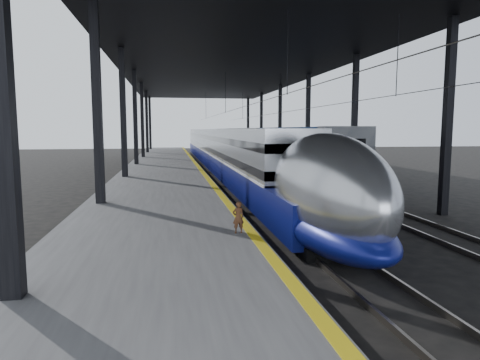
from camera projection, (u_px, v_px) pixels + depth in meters
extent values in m
plane|color=black|center=(267.00, 255.00, 13.60)|extent=(160.00, 160.00, 0.00)
cube|color=#4C4C4F|center=(163.00, 175.00, 32.56)|extent=(6.00, 80.00, 1.00)
cube|color=gold|center=(200.00, 168.00, 32.96)|extent=(0.30, 80.00, 0.01)
cube|color=slate|center=(225.00, 180.00, 33.39)|extent=(0.08, 80.00, 0.16)
cube|color=slate|center=(243.00, 179.00, 33.62)|extent=(0.08, 80.00, 0.16)
cube|color=slate|center=(287.00, 178.00, 34.21)|extent=(0.08, 80.00, 0.16)
cube|color=slate|center=(304.00, 178.00, 34.44)|extent=(0.08, 80.00, 0.16)
cube|color=black|center=(1.00, 98.00, 7.23)|extent=(0.35, 0.35, 9.00)
cube|color=black|center=(98.00, 116.00, 17.02)|extent=(0.35, 0.35, 9.00)
cube|color=black|center=(448.00, 118.00, 19.54)|extent=(0.35, 0.35, 9.00)
cube|color=black|center=(123.00, 121.00, 26.82)|extent=(0.35, 0.35, 9.00)
cube|color=black|center=(354.00, 122.00, 29.33)|extent=(0.35, 0.35, 9.00)
cube|color=black|center=(135.00, 123.00, 36.61)|extent=(0.35, 0.35, 9.00)
cube|color=black|center=(308.00, 124.00, 39.13)|extent=(0.35, 0.35, 9.00)
cube|color=black|center=(142.00, 125.00, 46.41)|extent=(0.35, 0.35, 9.00)
cube|color=black|center=(280.00, 125.00, 48.92)|extent=(0.35, 0.35, 9.00)
cube|color=black|center=(147.00, 126.00, 56.20)|extent=(0.35, 0.35, 9.00)
cube|color=black|center=(261.00, 126.00, 58.72)|extent=(0.35, 0.35, 9.00)
cube|color=black|center=(150.00, 126.00, 66.00)|extent=(0.35, 0.35, 9.00)
cube|color=black|center=(248.00, 126.00, 68.52)|extent=(0.35, 0.35, 9.00)
cube|color=black|center=(233.00, 60.00, 32.42)|extent=(18.00, 75.00, 0.45)
cylinder|color=slate|center=(234.00, 110.00, 32.87)|extent=(0.03, 74.00, 0.03)
cylinder|color=slate|center=(297.00, 110.00, 33.69)|extent=(0.03, 74.00, 0.03)
cube|color=#ABAEB2|center=(217.00, 147.00, 44.78)|extent=(2.71, 57.00, 3.74)
cube|color=navy|center=(219.00, 159.00, 43.45)|extent=(2.78, 62.00, 1.45)
cube|color=silver|center=(217.00, 151.00, 44.83)|extent=(2.80, 57.00, 0.09)
cube|color=black|center=(217.00, 137.00, 44.65)|extent=(2.75, 57.00, 0.39)
cube|color=black|center=(217.00, 147.00, 44.78)|extent=(2.75, 57.00, 0.39)
ellipsoid|color=#ABAEB2|center=(325.00, 190.00, 13.94)|extent=(2.71, 8.40, 3.74)
ellipsoid|color=navy|center=(325.00, 222.00, 14.07)|extent=(2.78, 8.40, 1.59)
ellipsoid|color=black|center=(361.00, 176.00, 11.31)|extent=(1.40, 2.20, 0.84)
cube|color=black|center=(324.00, 244.00, 14.15)|extent=(2.05, 2.60, 0.40)
cube|color=black|center=(230.00, 175.00, 35.70)|extent=(2.05, 2.60, 0.40)
cube|color=navy|center=(301.00, 154.00, 32.81)|extent=(2.97, 18.00, 4.03)
cube|color=gray|center=(345.00, 162.00, 24.58)|extent=(3.02, 1.20, 4.09)
cube|color=black|center=(350.00, 147.00, 23.86)|extent=(1.80, 0.06, 0.90)
cube|color=maroon|center=(350.00, 171.00, 24.03)|extent=(1.27, 0.06, 0.58)
cube|color=gray|center=(253.00, 145.00, 51.42)|extent=(2.97, 18.00, 4.03)
cube|color=gray|center=(231.00, 141.00, 70.03)|extent=(2.97, 18.00, 4.03)
cube|color=black|center=(329.00, 190.00, 27.16)|extent=(2.33, 2.40, 0.36)
cube|color=black|center=(258.00, 163.00, 48.71)|extent=(2.33, 2.40, 0.36)
imported|color=#53301B|center=(238.00, 217.00, 12.29)|extent=(0.36, 0.25, 0.92)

